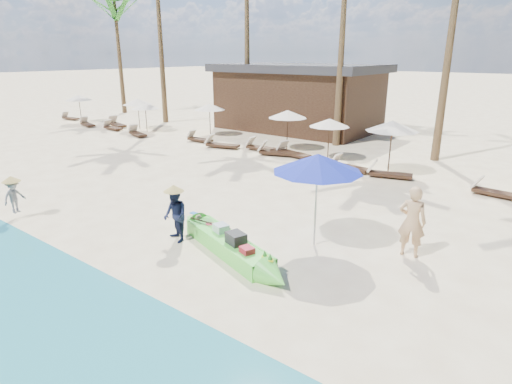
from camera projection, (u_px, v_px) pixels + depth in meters
The scene contains 29 objects.
ground at pixel (201, 245), 11.62m from camera, with size 240.00×240.00×0.00m, color #FFEEBC.
wet_sand_strip at pixel (9, 338), 7.85m from camera, with size 240.00×4.50×0.01m, color tan.
green_canoe at pixel (227, 244), 11.16m from camera, with size 5.32×2.09×0.70m.
tourist at pixel (412, 221), 10.78m from camera, with size 0.68×0.45×1.87m, color tan.
vendor_green at pixel (175, 215), 11.68m from camera, with size 0.73×0.57×1.51m, color #131A36.
vendor_yellow at pixel (14, 196), 13.36m from camera, with size 0.70×0.40×1.08m, color gray.
blue_umbrella at pixel (318, 163), 10.97m from camera, with size 2.36×2.36×2.53m.
resort_parasol_0 at pixel (79, 98), 31.79m from camera, with size 1.97×1.97×2.02m.
lounger_0_left at pixel (70, 118), 33.43m from camera, with size 1.66×0.63×0.55m.
lounger_0_right at pixel (87, 124), 30.50m from camera, with size 1.80×0.91×0.59m.
resort_parasol_1 at pixel (138, 102), 28.86m from camera, with size 2.00×2.00×2.06m.
lounger_1_left at pixel (112, 127), 29.06m from camera, with size 1.70×0.62×0.57m.
lounger_1_right at pixel (117, 124), 30.26m from camera, with size 2.05×1.03×0.67m.
resort_parasol_2 at pixel (145, 106), 27.89m from camera, with size 1.83×1.83×1.88m.
lounger_2_left at pixel (137, 133), 26.89m from camera, with size 1.85×1.01×0.60m.
resort_parasol_3 at pixel (210, 107), 26.59m from camera, with size 1.94×1.94×2.00m.
lounger_3_left at pixel (199, 139), 25.15m from camera, with size 1.71×0.55×0.58m.
lounger_3_right at pixel (220, 144), 23.53m from camera, with size 2.02×1.11×0.65m.
resort_parasol_4 at pixel (288, 114), 22.54m from camera, with size 2.06×2.06×2.12m.
lounger_4_left at pixel (260, 147), 22.84m from camera, with size 1.89×0.69×0.63m.
lounger_4_right at pixel (275, 151), 21.75m from camera, with size 2.03×1.19×0.66m.
resort_parasol_5 at pixel (329, 123), 20.44m from camera, with size 1.95×1.95×2.01m.
lounger_5_left at pixel (292, 152), 21.56m from camera, with size 2.02×0.98×0.66m.
resort_parasol_6 at pixel (392, 126), 17.96m from camera, with size 2.23×2.23×2.30m.
lounger_6_left at pixel (348, 166), 19.00m from camera, with size 1.86×0.70×0.62m.
lounger_6_right at pixel (387, 173), 17.89m from camera, with size 1.91×1.03×0.62m.
lounger_7_left at pixel (493, 191), 15.58m from camera, with size 1.75×0.69×0.58m.
palm_0 at pixel (115, 13), 35.06m from camera, with size 2.08×2.08×9.90m.
pavilion_west at pixel (298, 97), 28.77m from camera, with size 10.80×6.60×4.30m.
Camera 1 is at (7.66, -7.48, 4.98)m, focal length 30.00 mm.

